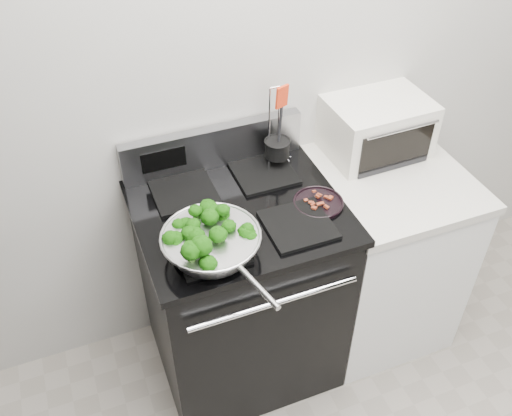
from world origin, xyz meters
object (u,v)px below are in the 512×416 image
gas_range (241,288)px  toaster_oven (376,126)px  bacon_plate (318,200)px  skillet (212,242)px  utensil_holder (277,152)px

gas_range → toaster_oven: bearing=15.3°
bacon_plate → gas_range: bearing=163.6°
gas_range → toaster_oven: (0.70, 0.19, 0.55)m
skillet → toaster_oven: size_ratio=1.27×
gas_range → utensil_holder: 0.62m
gas_range → bacon_plate: bearing=-16.4°
utensil_holder → toaster_oven: 0.46m
gas_range → utensil_holder: size_ratio=3.01×
skillet → toaster_oven: 0.95m
gas_range → bacon_plate: (0.29, -0.09, 0.48)m
gas_range → skillet: (-0.17, -0.19, 0.52)m
bacon_plate → utensil_holder: size_ratio=0.52×
gas_range → bacon_plate: size_ratio=5.79×
gas_range → skillet: bearing=-131.3°
gas_range → bacon_plate: 0.57m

